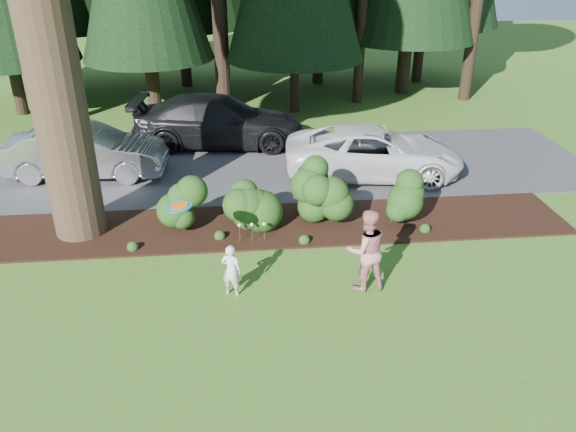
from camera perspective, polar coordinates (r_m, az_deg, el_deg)
The scene contains 11 objects.
ground at distance 11.87m, azimuth -1.68°, elevation -8.39°, with size 80.00×80.00×0.00m, color #40651D.
mulch_bed at distance 14.63m, azimuth -2.61°, elevation -1.00°, with size 16.00×2.50×0.05m, color black.
driveway at distance 18.50m, azimuth -3.39°, elevation 5.08°, with size 22.00×6.00×0.03m, color #38383A.
shrub_row at distance 14.24m, azimuth 0.44°, elevation 1.73°, with size 6.53×1.60×1.61m.
lily_cluster at distance 13.65m, azimuth -3.70°, elevation -0.96°, with size 0.69×0.09×0.57m.
car_silver_wagon at distance 18.49m, azimuth -19.94°, elevation 6.20°, with size 1.71×4.90×1.61m, color #AAAAAF.
car_white_suv at distance 17.67m, azimuth 8.70°, elevation 6.43°, with size 2.51×5.45×1.51m, color silver.
car_dark_suv at distance 20.30m, azimuth -7.03°, elevation 9.56°, with size 2.44×6.01×1.74m, color black.
child at distance 11.74m, azimuth -5.79°, elevation -5.51°, with size 0.43×0.28×1.18m, color white.
adult at distance 11.84m, azimuth 7.95°, elevation -3.47°, with size 0.89×0.70×1.84m, color red.
frisbee at distance 11.46m, azimuth -11.00°, elevation 1.00°, with size 0.53×0.53×0.09m.
Camera 1 is at (-0.63, -9.69, 6.82)m, focal length 35.00 mm.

